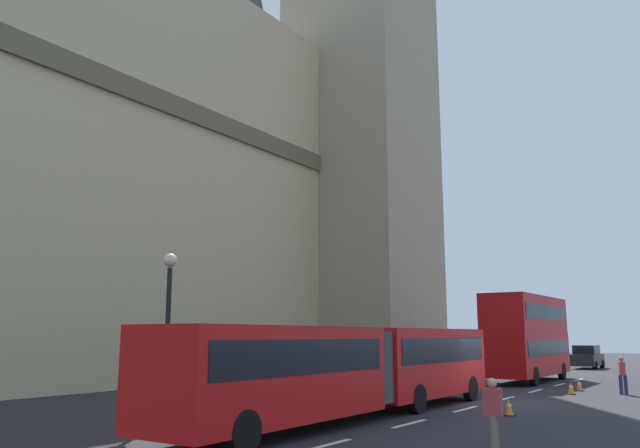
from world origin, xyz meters
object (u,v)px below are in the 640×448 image
Objects in this scene: street_lamp at (168,322)px; sedan_lead at (587,357)px; traffic_cone_west at (509,407)px; articulated_bus at (358,363)px; pedestrian_near_cones at (493,413)px; pedestrian_by_kerb at (622,374)px; traffic_cone_middle at (571,388)px; double_decker_bus at (527,334)px; traffic_cone_east at (579,385)px.

sedan_lead is at bearing -5.92° from street_lamp.
articulated_bus is at bearing 130.31° from traffic_cone_west.
pedestrian_near_cones and pedestrian_by_kerb have the same top height.
traffic_cone_middle is (9.23, 0.06, 0.00)m from traffic_cone_west.
street_lamp reaches higher than traffic_cone_west.
street_lamp is (-4.22, 4.51, 1.31)m from articulated_bus.
articulated_bus is 10.20× the size of pedestrian_near_cones.
double_decker_bus reaches higher than pedestrian_by_kerb.
street_lamp is at bearing 174.08° from sedan_lead.
sedan_lead is at bearing 0.38° from articulated_bus.
sedan_lead is 7.59× the size of traffic_cone_west.
sedan_lead is 24.71m from traffic_cone_middle.
street_lamp reaches higher than sedan_lead.
street_lamp is 3.12× the size of pedestrian_by_kerb.
traffic_cone_west is 1.00× the size of traffic_cone_middle.
articulated_bus is 19.50m from double_decker_bus.
double_decker_bus is 5.60× the size of pedestrian_by_kerb.
traffic_cone_east is at bearing 2.23° from traffic_cone_middle.
articulated_bus is 29.73× the size of traffic_cone_west.
street_lamp is (-41.12, 4.26, 2.14)m from sedan_lead.
double_decker_bus is (19.48, 0.00, 0.96)m from articulated_bus.
articulated_bus is 15.21m from traffic_cone_east.
traffic_cone_middle is at bearing -26.49° from street_lamp.
traffic_cone_west is at bearing -166.41° from double_decker_bus.
traffic_cone_middle is at bearing 6.95° from pedestrian_near_cones.
street_lamp is (-7.53, 8.41, 2.77)m from traffic_cone_west.
traffic_cone_middle is at bearing -170.48° from sedan_lead.
articulated_bus is 5.32m from traffic_cone_west.
pedestrian_by_kerb is (-5.63, -5.84, -1.80)m from double_decker_bus.
double_decker_bus is at bearing -179.21° from sedan_lead.
street_lamp is (-18.88, 8.27, 2.77)m from traffic_cone_east.
double_decker_bus reaches higher than traffic_cone_east.
traffic_cone_east is at bearing -14.39° from articulated_bus.
traffic_cone_west is 0.34× the size of pedestrian_near_cones.
sedan_lead is 22.61m from traffic_cone_east.
traffic_cone_middle is (-6.94, -3.85, -2.43)m from double_decker_bus.
articulated_bus is 7.05m from pedestrian_near_cones.
pedestrian_by_kerb is at bearing -165.22° from sedan_lead.
traffic_cone_west is at bearing 15.15° from pedestrian_near_cones.
pedestrian_near_cones is at bearing -88.01° from street_lamp.
traffic_cone_west is at bearing -49.69° from articulated_bus.
pedestrian_by_kerb reaches higher than traffic_cone_east.
sedan_lead is at bearing 8.49° from pedestrian_near_cones.
articulated_bus reaches higher than sedan_lead.
articulated_bus reaches higher than traffic_cone_east.
double_decker_bus is 16.33× the size of traffic_cone_middle.
articulated_bus is 10.20× the size of pedestrian_by_kerb.
double_decker_bus reaches higher than articulated_bus.
street_lamp reaches higher than pedestrian_by_kerb.
traffic_cone_middle is at bearing -150.98° from double_decker_bus.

